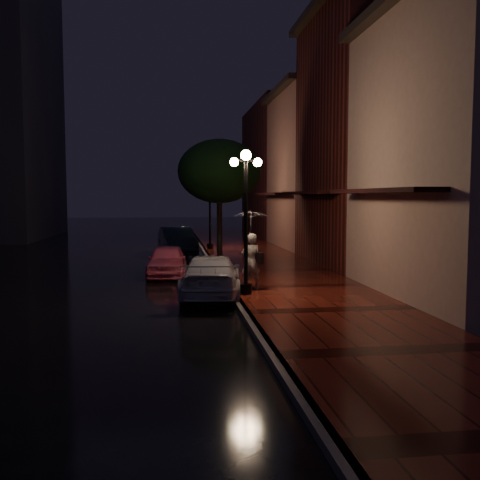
{
  "coord_description": "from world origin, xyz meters",
  "views": [
    {
      "loc": [
        -1.93,
        -20.77,
        3.08
      ],
      "look_at": [
        0.81,
        -0.26,
        1.4
      ],
      "focal_mm": 40.0,
      "sensor_mm": 36.0,
      "label": 1
    }
  ],
  "objects_px": {
    "silver_car": "(211,276)",
    "street_tree": "(220,173)",
    "woman_with_umbrella": "(251,238)",
    "streetlamp_far": "(210,205)",
    "parking_meter": "(219,248)",
    "pink_car": "(167,261)",
    "streetlamp_near": "(246,213)",
    "navy_car": "(177,241)"
  },
  "relations": [
    {
      "from": "silver_car",
      "to": "woman_with_umbrella",
      "type": "height_order",
      "value": "woman_with_umbrella"
    },
    {
      "from": "streetlamp_far",
      "to": "silver_car",
      "type": "relative_size",
      "value": 0.98
    },
    {
      "from": "streetlamp_near",
      "to": "parking_meter",
      "type": "height_order",
      "value": "streetlamp_near"
    },
    {
      "from": "woman_with_umbrella",
      "to": "streetlamp_near",
      "type": "bearing_deg",
      "value": 51.9
    },
    {
      "from": "woman_with_umbrella",
      "to": "pink_car",
      "type": "bearing_deg",
      "value": -74.87
    },
    {
      "from": "street_tree",
      "to": "parking_meter",
      "type": "relative_size",
      "value": 4.51
    },
    {
      "from": "streetlamp_near",
      "to": "navy_car",
      "type": "distance_m",
      "value": 12.84
    },
    {
      "from": "pink_car",
      "to": "navy_car",
      "type": "bearing_deg",
      "value": 89.47
    },
    {
      "from": "streetlamp_near",
      "to": "street_tree",
      "type": "distance_m",
      "value": 11.12
    },
    {
      "from": "street_tree",
      "to": "pink_car",
      "type": "relative_size",
      "value": 1.61
    },
    {
      "from": "streetlamp_far",
      "to": "woman_with_umbrella",
      "type": "distance_m",
      "value": 13.4
    },
    {
      "from": "pink_car",
      "to": "silver_car",
      "type": "relative_size",
      "value": 0.81
    },
    {
      "from": "woman_with_umbrella",
      "to": "parking_meter",
      "type": "height_order",
      "value": "woman_with_umbrella"
    },
    {
      "from": "navy_car",
      "to": "silver_car",
      "type": "xyz_separation_m",
      "value": [
        0.84,
        -12.02,
        -0.1
      ]
    },
    {
      "from": "pink_car",
      "to": "silver_car",
      "type": "height_order",
      "value": "silver_car"
    },
    {
      "from": "streetlamp_far",
      "to": "pink_car",
      "type": "relative_size",
      "value": 1.2
    },
    {
      "from": "streetlamp_far",
      "to": "parking_meter",
      "type": "distance_m",
      "value": 7.7
    },
    {
      "from": "streetlamp_near",
      "to": "woman_with_umbrella",
      "type": "distance_m",
      "value": 1.04
    },
    {
      "from": "pink_car",
      "to": "navy_car",
      "type": "distance_m",
      "value": 7.61
    },
    {
      "from": "street_tree",
      "to": "woman_with_umbrella",
      "type": "relative_size",
      "value": 2.31
    },
    {
      "from": "streetlamp_far",
      "to": "parking_meter",
      "type": "relative_size",
      "value": 3.35
    },
    {
      "from": "streetlamp_near",
      "to": "silver_car",
      "type": "xyz_separation_m",
      "value": [
        -1.02,
        0.54,
        -1.96
      ]
    },
    {
      "from": "woman_with_umbrella",
      "to": "street_tree",
      "type": "bearing_deg",
      "value": -105.95
    },
    {
      "from": "streetlamp_far",
      "to": "woman_with_umbrella",
      "type": "xyz_separation_m",
      "value": [
        0.25,
        -13.38,
        -0.79
      ]
    },
    {
      "from": "pink_car",
      "to": "navy_car",
      "type": "height_order",
      "value": "navy_car"
    },
    {
      "from": "streetlamp_far",
      "to": "street_tree",
      "type": "bearing_deg",
      "value": -85.09
    },
    {
      "from": "streetlamp_far",
      "to": "woman_with_umbrella",
      "type": "height_order",
      "value": "streetlamp_far"
    },
    {
      "from": "parking_meter",
      "to": "street_tree",
      "type": "bearing_deg",
      "value": 92.4
    },
    {
      "from": "streetlamp_near",
      "to": "navy_car",
      "type": "height_order",
      "value": "streetlamp_near"
    },
    {
      "from": "navy_car",
      "to": "woman_with_umbrella",
      "type": "xyz_separation_m",
      "value": [
        2.11,
        -11.94,
        1.07
      ]
    },
    {
      "from": "streetlamp_far",
      "to": "street_tree",
      "type": "distance_m",
      "value": 3.44
    },
    {
      "from": "silver_car",
      "to": "parking_meter",
      "type": "relative_size",
      "value": 3.44
    },
    {
      "from": "street_tree",
      "to": "woman_with_umbrella",
      "type": "height_order",
      "value": "street_tree"
    },
    {
      "from": "street_tree",
      "to": "silver_car",
      "type": "distance_m",
      "value": 11.12
    },
    {
      "from": "navy_car",
      "to": "streetlamp_far",
      "type": "bearing_deg",
      "value": 30.14
    },
    {
      "from": "streetlamp_far",
      "to": "navy_car",
      "type": "distance_m",
      "value": 3.0
    },
    {
      "from": "streetlamp_near",
      "to": "street_tree",
      "type": "bearing_deg",
      "value": 88.65
    },
    {
      "from": "silver_car",
      "to": "street_tree",
      "type": "bearing_deg",
      "value": -90.55
    },
    {
      "from": "woman_with_umbrella",
      "to": "parking_meter",
      "type": "distance_m",
      "value": 5.95
    },
    {
      "from": "streetlamp_near",
      "to": "streetlamp_far",
      "type": "height_order",
      "value": "same"
    },
    {
      "from": "streetlamp_near",
      "to": "parking_meter",
      "type": "xyz_separation_m",
      "value": [
        -0.2,
        6.49,
        -1.67
      ]
    },
    {
      "from": "streetlamp_near",
      "to": "parking_meter",
      "type": "bearing_deg",
      "value": 91.77
    }
  ]
}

